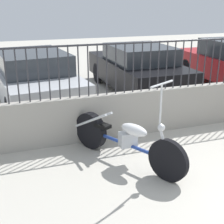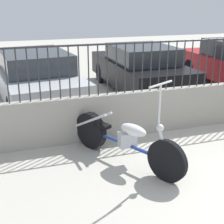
% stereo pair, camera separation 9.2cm
% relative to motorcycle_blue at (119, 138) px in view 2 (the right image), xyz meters
% --- Properties ---
extents(low_wall, '(10.39, 0.18, 0.88)m').
position_rel_motorcycle_blue_xyz_m(low_wall, '(2.03, 0.94, 0.04)').
color(low_wall, '#9E998E').
rests_on(low_wall, ground_plane).
extents(fence_railing, '(10.39, 0.04, 0.95)m').
position_rel_motorcycle_blue_xyz_m(fence_railing, '(2.03, 0.94, 1.09)').
color(fence_railing, '#2D2D33').
rests_on(fence_railing, low_wall).
extents(motorcycle_blue, '(1.22, 2.12, 1.48)m').
position_rel_motorcycle_blue_xyz_m(motorcycle_blue, '(0.00, 0.00, 0.00)').
color(motorcycle_blue, black).
rests_on(motorcycle_blue, ground_plane).
extents(car_silver, '(2.20, 4.60, 1.37)m').
position_rel_motorcycle_blue_xyz_m(car_silver, '(-1.03, 3.65, 0.30)').
color(car_silver, black).
rests_on(car_silver, ground_plane).
extents(car_black, '(1.76, 4.18, 1.35)m').
position_rel_motorcycle_blue_xyz_m(car_black, '(1.99, 3.87, 0.29)').
color(car_black, black).
rests_on(car_black, ground_plane).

